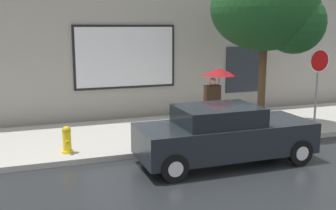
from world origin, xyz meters
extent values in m
plane|color=black|center=(0.00, 0.00, 0.00)|extent=(60.00, 60.00, 0.00)
cube|color=#A3A099|center=(0.00, 3.00, 0.07)|extent=(20.00, 4.00, 0.15)
cube|color=#9E998E|center=(0.00, 5.50, 3.50)|extent=(20.00, 0.40, 7.00)
cube|color=black|center=(-1.53, 5.27, 2.32)|extent=(3.65, 0.06, 2.23)
cube|color=silver|center=(-1.53, 5.24, 2.32)|extent=(3.49, 0.03, 2.07)
cube|color=#262B33|center=(3.37, 5.28, 1.70)|extent=(1.80, 0.04, 1.80)
cone|color=#99999E|center=(4.77, 5.15, 3.10)|extent=(0.22, 0.24, 0.24)
cube|color=black|center=(-0.31, -0.03, 0.64)|extent=(4.42, 1.70, 0.76)
cube|color=black|center=(-0.53, -0.03, 1.24)|extent=(1.99, 1.50, 0.44)
cylinder|color=black|center=(1.35, 0.75, 0.32)|extent=(0.64, 0.22, 0.64)
cylinder|color=silver|center=(1.35, 0.75, 0.32)|extent=(0.35, 0.24, 0.35)
cylinder|color=black|center=(1.35, -0.81, 0.32)|extent=(0.64, 0.22, 0.64)
cylinder|color=silver|center=(1.35, -0.81, 0.32)|extent=(0.35, 0.24, 0.35)
cylinder|color=black|center=(-1.97, 0.75, 0.32)|extent=(0.64, 0.22, 0.64)
cylinder|color=silver|center=(-1.97, 0.75, 0.32)|extent=(0.35, 0.24, 0.35)
cylinder|color=black|center=(-1.97, -0.81, 0.32)|extent=(0.64, 0.22, 0.64)
cylinder|color=silver|center=(-1.97, -0.81, 0.32)|extent=(0.35, 0.24, 0.35)
cylinder|color=yellow|center=(-4.02, 1.65, 0.45)|extent=(0.22, 0.22, 0.60)
sphere|color=gold|center=(-4.02, 1.65, 0.75)|extent=(0.23, 0.23, 0.23)
cylinder|color=gold|center=(-4.02, 1.49, 0.48)|extent=(0.09, 0.12, 0.09)
cylinder|color=gold|center=(-4.02, 1.81, 0.48)|extent=(0.09, 0.12, 0.09)
cylinder|color=yellow|center=(-4.02, 1.65, 0.18)|extent=(0.30, 0.30, 0.06)
cylinder|color=black|center=(0.39, 2.42, 0.57)|extent=(0.14, 0.14, 0.85)
cylinder|color=black|center=(0.61, 2.42, 0.57)|extent=(0.14, 0.14, 0.85)
cube|color=black|center=(0.50, 2.42, 1.30)|extent=(0.49, 0.22, 0.60)
sphere|color=tan|center=(0.50, 2.42, 1.71)|extent=(0.23, 0.23, 0.23)
cylinder|color=#4C4C51|center=(0.72, 2.42, 1.55)|extent=(0.02, 0.02, 0.90)
cone|color=maroon|center=(0.72, 2.42, 2.01)|extent=(1.09, 1.09, 0.22)
cylinder|color=#4C3823|center=(2.24, 2.38, 1.56)|extent=(0.24, 0.24, 2.81)
ellipsoid|color=#19471E|center=(2.24, 2.38, 3.93)|extent=(3.50, 2.98, 2.63)
sphere|color=#19471E|center=(3.03, 1.94, 3.49)|extent=(1.93, 1.93, 1.93)
cylinder|color=gray|center=(3.92, 1.80, 1.40)|extent=(0.07, 0.07, 2.51)
cylinder|color=white|center=(3.92, 1.76, 2.31)|extent=(0.76, 0.02, 0.76)
cylinder|color=red|center=(3.92, 1.74, 2.31)|extent=(0.66, 0.02, 0.66)
camera|label=1|loc=(-4.97, -8.80, 3.40)|focal=43.51mm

